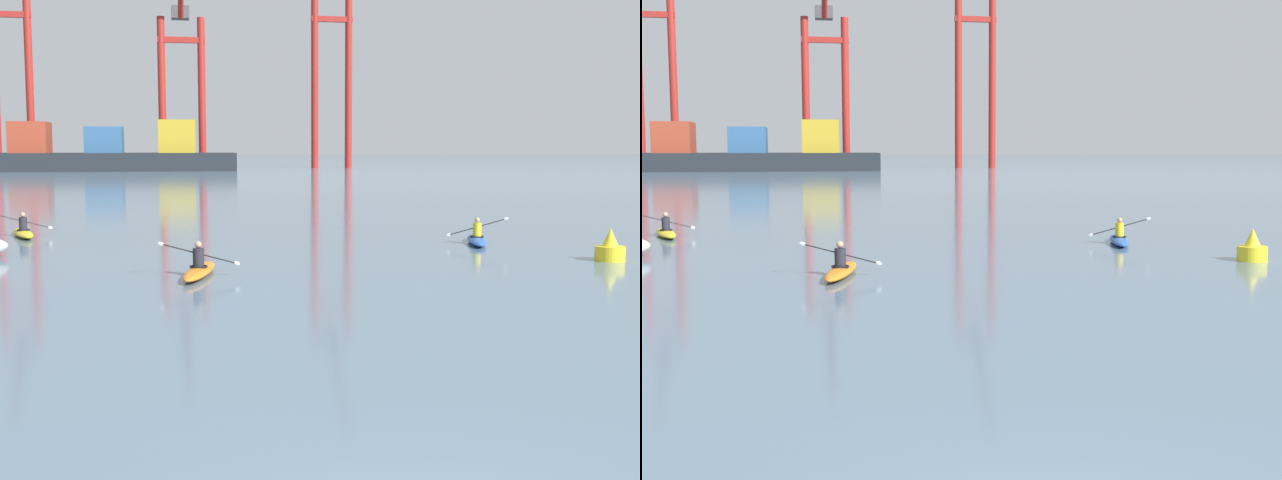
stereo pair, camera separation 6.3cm
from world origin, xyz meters
TOP-DOWN VIEW (x-y plane):
  - container_barge at (-10.24, 121.16)m, footprint 37.99×10.25m
  - gantry_crane_west at (-24.86, 132.81)m, footprint 6.32×15.72m
  - gantry_crane_west_mid at (1.29, 130.03)m, footprint 7.48×16.59m
  - gantry_crane_east_mid at (26.19, 132.33)m, footprint 6.99×18.94m
  - channel_buoy at (11.24, 17.10)m, footprint 0.90×0.90m
  - kayak_yellow at (-7.44, 27.64)m, footprint 2.14×3.43m
  - kayak_orange at (-1.19, 16.37)m, footprint 2.19×3.45m
  - kayak_blue at (8.92, 22.12)m, footprint 2.14×3.43m

SIDE VIEW (x-z plane):
  - kayak_yellow at x=-7.44m, z-range -0.32..0.67m
  - kayak_blue at x=8.92m, z-range -0.32..0.67m
  - kayak_orange at x=-1.19m, z-range -0.30..0.65m
  - channel_buoy at x=11.24m, z-range -0.14..0.86m
  - container_barge at x=-10.24m, z-range -1.26..6.21m
  - gantry_crane_west_mid at x=1.29m, z-range -0.63..33.75m
  - gantry_crane_west at x=-24.86m, z-range -0.49..37.79m
  - gantry_crane_east_mid at x=26.19m, z-range -1.56..41.18m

